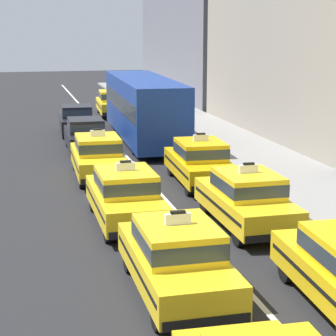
# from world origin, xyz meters

# --- Properties ---
(lane_stripe_left_right) EXTENTS (0.14, 80.00, 0.01)m
(lane_stripe_left_right) POSITION_xyz_m (0.00, 20.00, 0.00)
(lane_stripe_left_right) COLOR silver
(lane_stripe_left_right) RESTS_ON ground
(sidewalk_curb) EXTENTS (4.00, 90.00, 0.15)m
(sidewalk_curb) POSITION_xyz_m (5.60, 15.00, 0.07)
(sidewalk_curb) COLOR gray
(sidewalk_curb) RESTS_ON ground
(taxi_left_second) EXTENTS (1.83, 4.57, 1.96)m
(taxi_left_second) POSITION_xyz_m (-1.61, 8.47, 0.88)
(taxi_left_second) COLOR black
(taxi_left_second) RESTS_ON ground
(taxi_left_third) EXTENTS (1.84, 4.57, 1.96)m
(taxi_left_third) POSITION_xyz_m (-1.79, 13.74, 0.88)
(taxi_left_third) COLOR black
(taxi_left_third) RESTS_ON ground
(taxi_left_fourth) EXTENTS (1.92, 4.60, 1.96)m
(taxi_left_fourth) POSITION_xyz_m (-1.80, 19.75, 0.88)
(taxi_left_fourth) COLOR black
(taxi_left_fourth) RESTS_ON ground
(sedan_left_fifth) EXTENTS (1.85, 4.34, 1.58)m
(sedan_left_fifth) POSITION_xyz_m (-1.66, 25.03, 0.85)
(sedan_left_fifth) COLOR black
(sedan_left_fifth) RESTS_ON ground
(sedan_left_sixth) EXTENTS (1.96, 4.38, 1.58)m
(sedan_left_sixth) POSITION_xyz_m (-1.56, 30.15, 0.85)
(sedan_left_sixth) COLOR black
(sedan_left_sixth) RESTS_ON ground
(taxi_right_third) EXTENTS (1.84, 4.57, 1.96)m
(taxi_right_third) POSITION_xyz_m (1.58, 12.60, 0.88)
(taxi_right_third) COLOR black
(taxi_right_third) RESTS_ON ground
(taxi_right_fourth) EXTENTS (2.00, 4.63, 1.96)m
(taxi_right_fourth) POSITION_xyz_m (1.73, 17.82, 0.88)
(taxi_right_fourth) COLOR black
(taxi_right_fourth) RESTS_ON ground
(bus_right_fifth) EXTENTS (2.89, 11.28, 3.22)m
(bus_right_fifth) POSITION_xyz_m (1.56, 27.20, 1.82)
(bus_right_fifth) COLOR black
(bus_right_fifth) RESTS_ON ground
(taxi_right_sixth) EXTENTS (2.03, 4.64, 1.96)m
(taxi_right_sixth) POSITION_xyz_m (1.46, 36.78, 0.88)
(taxi_right_sixth) COLOR black
(taxi_right_sixth) RESTS_ON ground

